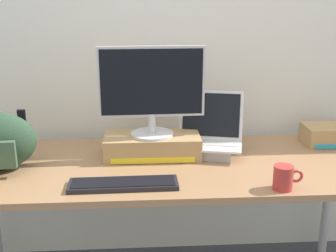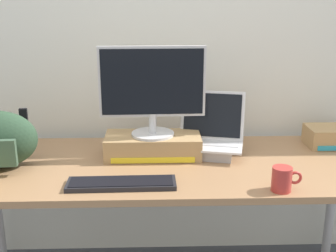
{
  "view_description": "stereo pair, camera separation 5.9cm",
  "coord_description": "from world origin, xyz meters",
  "px_view_note": "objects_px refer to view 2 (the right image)",
  "views": [
    {
      "loc": [
        -0.12,
        -1.89,
        1.48
      ],
      "look_at": [
        0.0,
        0.0,
        0.91
      ],
      "focal_mm": 46.29,
      "sensor_mm": 36.0,
      "label": 1
    },
    {
      "loc": [
        -0.06,
        -1.9,
        1.48
      ],
      "look_at": [
        0.0,
        0.0,
        0.91
      ],
      "focal_mm": 46.29,
      "sensor_mm": 36.0,
      "label": 2
    }
  ],
  "objects_px": {
    "desktop_monitor": "(152,90)",
    "coffee_mug": "(282,179)",
    "external_keyboard": "(121,183)",
    "toner_box_yellow": "(153,145)",
    "open_laptop": "(210,142)"
  },
  "relations": [
    {
      "from": "desktop_monitor",
      "to": "open_laptop",
      "type": "xyz_separation_m",
      "value": [
        0.28,
        0.02,
        -0.27
      ]
    },
    {
      "from": "toner_box_yellow",
      "to": "external_keyboard",
      "type": "distance_m",
      "value": 0.37
    },
    {
      "from": "desktop_monitor",
      "to": "external_keyboard",
      "type": "relative_size",
      "value": 1.11
    },
    {
      "from": "open_laptop",
      "to": "coffee_mug",
      "type": "relative_size",
      "value": 2.98
    },
    {
      "from": "coffee_mug",
      "to": "toner_box_yellow",
      "type": "bearing_deg",
      "value": 141.34
    },
    {
      "from": "open_laptop",
      "to": "coffee_mug",
      "type": "bearing_deg",
      "value": -48.26
    },
    {
      "from": "external_keyboard",
      "to": "coffee_mug",
      "type": "height_order",
      "value": "coffee_mug"
    },
    {
      "from": "toner_box_yellow",
      "to": "desktop_monitor",
      "type": "bearing_deg",
      "value": -87.93
    },
    {
      "from": "desktop_monitor",
      "to": "coffee_mug",
      "type": "bearing_deg",
      "value": -40.07
    },
    {
      "from": "toner_box_yellow",
      "to": "open_laptop",
      "type": "distance_m",
      "value": 0.28
    },
    {
      "from": "open_laptop",
      "to": "external_keyboard",
      "type": "height_order",
      "value": "open_laptop"
    },
    {
      "from": "toner_box_yellow",
      "to": "open_laptop",
      "type": "bearing_deg",
      "value": 3.74
    },
    {
      "from": "toner_box_yellow",
      "to": "open_laptop",
      "type": "xyz_separation_m",
      "value": [
        0.28,
        0.02,
        0.01
      ]
    },
    {
      "from": "desktop_monitor",
      "to": "coffee_mug",
      "type": "height_order",
      "value": "desktop_monitor"
    },
    {
      "from": "external_keyboard",
      "to": "coffee_mug",
      "type": "xyz_separation_m",
      "value": [
        0.65,
        -0.07,
        0.04
      ]
    }
  ]
}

